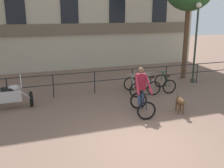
% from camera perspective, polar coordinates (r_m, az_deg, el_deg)
% --- Properties ---
extents(ground_plane, '(60.00, 60.00, 0.00)m').
position_cam_1_polar(ground_plane, '(7.70, 7.17, -12.98)').
color(ground_plane, '#7A5B4C').
extents(canal_railing, '(15.05, 0.05, 1.05)m').
position_cam_1_polar(canal_railing, '(12.01, -3.82, 1.21)').
color(canal_railing, '#232326').
rests_on(canal_railing, ground_plane).
extents(cyclist_with_bike, '(0.88, 1.28, 1.70)m').
position_cam_1_polar(cyclist_with_bike, '(9.69, 6.46, -2.00)').
color(cyclist_with_bike, black).
rests_on(cyclist_with_bike, ground_plane).
extents(dog, '(0.42, 0.89, 0.62)m').
position_cam_1_polar(dog, '(10.03, 14.67, -3.80)').
color(dog, brown).
rests_on(dog, ground_plane).
extents(parked_motorcycle, '(1.72, 0.66, 1.35)m').
position_cam_1_polar(parked_motorcycle, '(10.83, -21.51, -2.24)').
color(parked_motorcycle, black).
rests_on(parked_motorcycle, ground_plane).
extents(parked_bicycle_near_lamp, '(0.81, 1.19, 0.86)m').
position_cam_1_polar(parked_bicycle_near_lamp, '(12.05, 4.67, -0.48)').
color(parked_bicycle_near_lamp, black).
rests_on(parked_bicycle_near_lamp, ground_plane).
extents(parked_bicycle_mid_left, '(0.76, 1.17, 0.86)m').
position_cam_1_polar(parked_bicycle_mid_left, '(12.40, 8.17, -0.13)').
color(parked_bicycle_mid_left, black).
rests_on(parked_bicycle_mid_left, ground_plane).
extents(parked_bicycle_mid_right, '(0.81, 1.19, 0.86)m').
position_cam_1_polar(parked_bicycle_mid_right, '(12.80, 11.46, 0.20)').
color(parked_bicycle_mid_right, black).
rests_on(parked_bicycle_mid_right, ground_plane).
extents(street_lamp, '(0.28, 0.28, 4.12)m').
position_cam_1_polar(street_lamp, '(14.31, 17.81, 9.37)').
color(street_lamp, '#2D382D').
rests_on(street_lamp, ground_plane).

